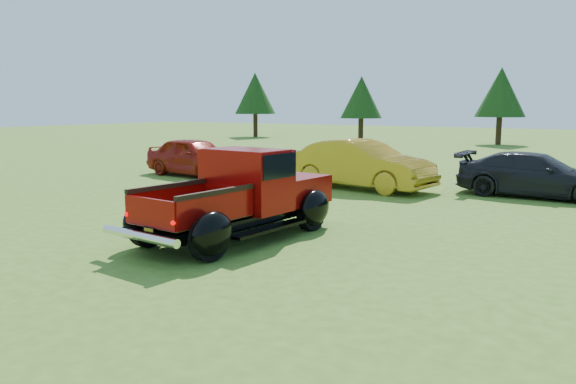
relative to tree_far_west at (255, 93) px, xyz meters
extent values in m
plane|color=#3F641C|center=(22.00, -30.00, -3.52)|extent=(120.00, 120.00, 0.00)
cylinder|color=#332114|center=(0.00, 0.00, -2.58)|extent=(0.36, 0.36, 1.87)
cone|color=black|center=(0.00, 0.00, 0.02)|extent=(3.33, 3.33, 3.33)
cylinder|color=#332114|center=(10.00, -1.00, -2.69)|extent=(0.36, 0.36, 1.66)
cone|color=black|center=(10.00, -1.00, -0.39)|extent=(2.94, 2.94, 2.94)
cylinder|color=#332114|center=(19.00, 1.00, -2.62)|extent=(0.36, 0.36, 1.80)
cone|color=black|center=(19.00, 1.00, -0.12)|extent=(3.20, 3.20, 3.20)
cylinder|color=black|center=(19.92, -30.66, -3.15)|extent=(0.28, 0.74, 0.73)
cylinder|color=black|center=(21.46, -30.78, -3.15)|extent=(0.28, 0.74, 0.73)
cylinder|color=black|center=(20.15, -27.75, -3.15)|extent=(0.28, 0.74, 0.73)
cylinder|color=black|center=(21.69, -27.87, -3.15)|extent=(0.28, 0.74, 0.73)
cube|color=black|center=(20.81, -29.22, -3.11)|extent=(1.61, 4.37, 0.18)
cube|color=maroon|center=(20.93, -27.72, -2.74)|extent=(1.65, 1.48, 0.56)
cube|color=silver|center=(20.98, -27.02, -2.74)|extent=(1.46, 0.17, 0.46)
cube|color=maroon|center=(20.83, -28.90, -2.43)|extent=(1.70, 1.17, 1.18)
cube|color=black|center=(20.83, -28.90, -2.11)|extent=(1.73, 1.08, 0.46)
cube|color=maroon|center=(20.83, -28.90, -1.86)|extent=(1.62, 1.08, 0.07)
cube|color=brown|center=(20.72, -30.36, -2.95)|extent=(1.37, 1.91, 0.05)
cube|color=maroon|center=(20.11, -30.31, -2.72)|extent=(0.19, 1.82, 0.47)
cube|color=maroon|center=(21.33, -30.40, -2.72)|extent=(0.19, 1.82, 0.47)
cube|color=maroon|center=(20.79, -29.45, -2.72)|extent=(1.23, 0.14, 0.47)
cube|color=maroon|center=(20.65, -31.26, -2.72)|extent=(1.23, 0.15, 0.47)
cube|color=black|center=(20.11, -30.31, -2.43)|extent=(0.23, 1.82, 0.08)
cube|color=black|center=(21.33, -30.40, -2.43)|extent=(0.23, 1.82, 0.08)
ellipsoid|color=black|center=(19.83, -30.65, -3.05)|extent=(0.49, 1.00, 0.80)
ellipsoid|color=black|center=(21.55, -30.79, -3.05)|extent=(0.49, 1.00, 0.80)
ellipsoid|color=black|center=(20.06, -27.75, -3.05)|extent=(0.49, 1.00, 0.80)
ellipsoid|color=black|center=(21.78, -27.88, -3.05)|extent=(0.49, 1.00, 0.80)
cube|color=black|center=(19.94, -29.20, -3.22)|extent=(0.44, 1.93, 0.05)
cube|color=black|center=(21.67, -29.33, -3.22)|extent=(0.44, 1.93, 0.05)
cylinder|color=silver|center=(20.63, -31.49, -3.06)|extent=(1.78, 0.29, 0.15)
cube|color=black|center=(20.64, -31.30, -3.02)|extent=(0.27, 0.04, 0.14)
cube|color=gold|center=(20.64, -31.31, -3.02)|extent=(0.22, 0.03, 0.09)
sphere|color=#CC0505|center=(20.06, -31.25, -2.81)|extent=(0.08, 0.08, 0.08)
sphere|color=#CC0505|center=(21.23, -31.34, -2.81)|extent=(0.08, 0.08, 0.08)
imported|color=maroon|center=(13.61, -22.40, -2.82)|extent=(4.29, 2.17, 1.40)
imported|color=#BC8719|center=(20.02, -22.03, -2.77)|extent=(4.70, 2.16, 1.49)
imported|color=black|center=(24.80, -20.80, -2.90)|extent=(4.25, 1.74, 1.23)
camera|label=1|loc=(27.38, -37.57, -1.00)|focal=35.00mm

